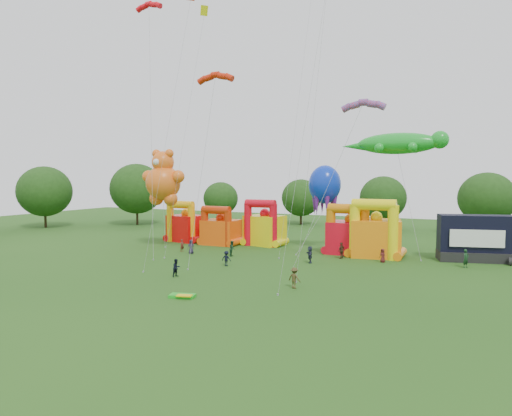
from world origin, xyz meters
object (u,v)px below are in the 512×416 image
at_px(stage_trailer, 477,239).
at_px(octopus_kite, 319,204).
at_px(bouncy_castle_0, 185,226).
at_px(spectator_4, 342,251).
at_px(bouncy_castle_2, 264,228).
at_px(spectator_0, 191,247).
at_px(gecko_kite, 404,179).
at_px(teddy_bear_kite, 163,180).

bearing_deg(stage_trailer, octopus_kite, -178.89).
height_order(bouncy_castle_0, spectator_4, bouncy_castle_0).
xyz_separation_m(bouncy_castle_0, octopus_kite, (20.33, 0.60, 3.73)).
distance_m(bouncy_castle_2, octopus_kite, 9.08).
relative_size(stage_trailer, octopus_kite, 0.78).
bearing_deg(spectator_4, spectator_0, -53.20).
xyz_separation_m(bouncy_castle_0, gecko_kite, (30.80, 0.05, 7.01)).
height_order(octopus_kite, spectator_4, octopus_kite).
distance_m(stage_trailer, spectator_4, 15.18).
relative_size(octopus_kite, spectator_0, 6.35).
relative_size(gecko_kite, spectator_4, 7.80).
distance_m(bouncy_castle_2, teddy_bear_kite, 15.19).
height_order(teddy_bear_kite, spectator_0, teddy_bear_kite).
distance_m(teddy_bear_kite, octopus_kite, 20.98).
xyz_separation_m(stage_trailer, octopus_kite, (-18.40, -0.36, 3.50)).
distance_m(stage_trailer, teddy_bear_kite, 39.26).
height_order(bouncy_castle_0, teddy_bear_kite, teddy_bear_kite).
xyz_separation_m(teddy_bear_kite, spectator_0, (6.19, -2.84, -8.19)).
height_order(gecko_kite, spectator_4, gecko_kite).
distance_m(bouncy_castle_2, stage_trailer, 26.69).
bearing_deg(teddy_bear_kite, stage_trailer, 10.38).
bearing_deg(gecko_kite, octopus_kite, 176.96).
distance_m(bouncy_castle_0, bouncy_castle_2, 12.14).
relative_size(spectator_0, spectator_4, 0.92).
relative_size(bouncy_castle_0, stage_trailer, 0.69).
bearing_deg(bouncy_castle_0, stage_trailer, 1.42).
xyz_separation_m(teddy_bear_kite, spectator_4, (23.89, 1.84, -8.11)).
height_order(stage_trailer, octopus_kite, octopus_kite).
distance_m(gecko_kite, spectator_0, 26.92).
distance_m(bouncy_castle_0, teddy_bear_kite, 9.07).
bearing_deg(spectator_0, gecko_kite, 0.55).
distance_m(teddy_bear_kite, gecko_kite, 30.76).
height_order(bouncy_castle_0, octopus_kite, octopus_kite).
height_order(teddy_bear_kite, octopus_kite, teddy_bear_kite).
relative_size(bouncy_castle_0, octopus_kite, 0.54).
bearing_deg(bouncy_castle_2, teddy_bear_kite, -146.45).
relative_size(teddy_bear_kite, spectator_0, 7.59).
height_order(bouncy_castle_2, spectator_0, bouncy_castle_2).
bearing_deg(spectator_0, stage_trailer, -2.72).
bearing_deg(bouncy_castle_0, teddy_bear_kite, -83.87).
height_order(teddy_bear_kite, spectator_4, teddy_bear_kite).
relative_size(bouncy_castle_0, spectator_4, 3.16).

